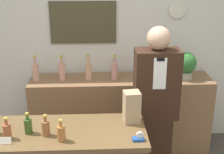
{
  "coord_description": "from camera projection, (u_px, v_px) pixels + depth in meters",
  "views": [
    {
      "loc": [
        -0.07,
        -1.76,
        2.22
      ],
      "look_at": [
        0.07,
        1.12,
        1.17
      ],
      "focal_mm": 50.0,
      "sensor_mm": 36.0,
      "label": 1
    }
  ],
  "objects": [
    {
      "name": "counter_bottle_2",
      "position": [
        28.0,
        126.0,
        2.52
      ],
      "size": [
        0.06,
        0.06,
        0.18
      ],
      "color": "#354D20",
      "rests_on": "display_counter"
    },
    {
      "name": "counter_bottle_1",
      "position": [
        7.0,
        131.0,
        2.44
      ],
      "size": [
        0.06,
        0.06,
        0.18
      ],
      "color": "brown",
      "rests_on": "display_counter"
    },
    {
      "name": "shelf_bottle_2",
      "position": [
        88.0,
        70.0,
        3.64
      ],
      "size": [
        0.08,
        0.08,
        0.3
      ],
      "color": "tan",
      "rests_on": "back_shelf"
    },
    {
      "name": "price_card_left",
      "position": [
        5.0,
        141.0,
        2.38
      ],
      "size": [
        0.09,
        0.02,
        0.06
      ],
      "color": "white",
      "rests_on": "display_counter"
    },
    {
      "name": "shelf_bottle_5",
      "position": [
        166.0,
        69.0,
        3.68
      ],
      "size": [
        0.08,
        0.08,
        0.3
      ],
      "color": "tan",
      "rests_on": "back_shelf"
    },
    {
      "name": "shelf_bottle_4",
      "position": [
        140.0,
        69.0,
        3.69
      ],
      "size": [
        0.08,
        0.08,
        0.3
      ],
      "color": "tan",
      "rests_on": "back_shelf"
    },
    {
      "name": "tape_dispenser",
      "position": [
        139.0,
        138.0,
        2.43
      ],
      "size": [
        0.09,
        0.06,
        0.07
      ],
      "color": "#1E4799",
      "rests_on": "display_counter"
    },
    {
      "name": "paper_bag",
      "position": [
        132.0,
        107.0,
        2.68
      ],
      "size": [
        0.15,
        0.14,
        0.28
      ],
      "color": "tan",
      "rests_on": "display_counter"
    },
    {
      "name": "back_wall",
      "position": [
        103.0,
        39.0,
        3.83
      ],
      "size": [
        5.2,
        0.09,
        2.7
      ],
      "color": "silver",
      "rests_on": "ground_plane"
    },
    {
      "name": "shopkeeper",
      "position": [
        155.0,
        110.0,
        3.11
      ],
      "size": [
        0.43,
        0.27,
        1.69
      ],
      "color": "#331E14",
      "rests_on": "ground_plane"
    },
    {
      "name": "potted_plant",
      "position": [
        185.0,
        65.0,
        3.66
      ],
      "size": [
        0.25,
        0.25,
        0.32
      ],
      "color": "#9E998E",
      "rests_on": "back_shelf"
    },
    {
      "name": "shelf_bottle_1",
      "position": [
        62.0,
        71.0,
        3.62
      ],
      "size": [
        0.08,
        0.08,
        0.3
      ],
      "color": "tan",
      "rests_on": "back_shelf"
    },
    {
      "name": "counter_bottle_4",
      "position": [
        61.0,
        133.0,
        2.41
      ],
      "size": [
        0.06,
        0.06,
        0.18
      ],
      "color": "#A16230",
      "rests_on": "display_counter"
    },
    {
      "name": "counter_bottle_3",
      "position": [
        46.0,
        128.0,
        2.48
      ],
      "size": [
        0.06,
        0.06,
        0.18
      ],
      "color": "brown",
      "rests_on": "display_counter"
    },
    {
      "name": "shelf_bottle_3",
      "position": [
        115.0,
        70.0,
        3.65
      ],
      "size": [
        0.08,
        0.08,
        0.3
      ],
      "color": "tan",
      "rests_on": "back_shelf"
    },
    {
      "name": "back_shelf",
      "position": [
        121.0,
        114.0,
        3.87
      ],
      "size": [
        2.16,
        0.47,
        0.94
      ],
      "color": "brown",
      "rests_on": "ground_plane"
    },
    {
      "name": "shelf_bottle_0",
      "position": [
        35.0,
        71.0,
        3.61
      ],
      "size": [
        0.08,
        0.08,
        0.3
      ],
      "color": "tan",
      "rests_on": "back_shelf"
    }
  ]
}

